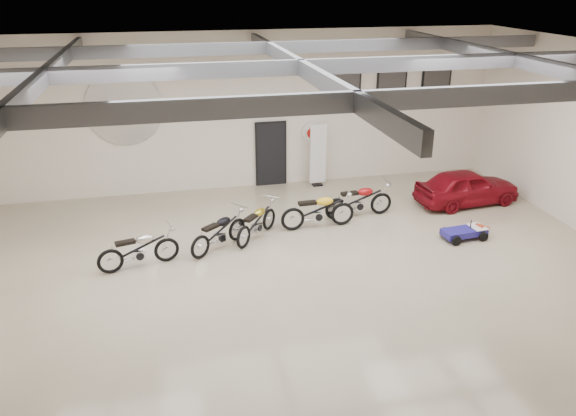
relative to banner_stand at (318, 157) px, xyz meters
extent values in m
cube|color=tan|center=(-1.99, -5.50, -1.01)|extent=(16.00, 12.00, 0.01)
cube|color=slate|center=(-1.99, -5.50, 3.99)|extent=(16.00, 12.00, 0.01)
cube|color=silver|center=(-1.99, 0.50, 1.49)|extent=(16.00, 0.02, 5.00)
cube|color=black|center=(-1.49, 0.45, 0.04)|extent=(0.92, 0.08, 2.10)
imported|color=maroon|center=(4.01, -2.58, -0.46)|extent=(1.61, 3.33, 1.10)
camera|label=1|loc=(-4.88, -17.01, 5.50)|focal=35.00mm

